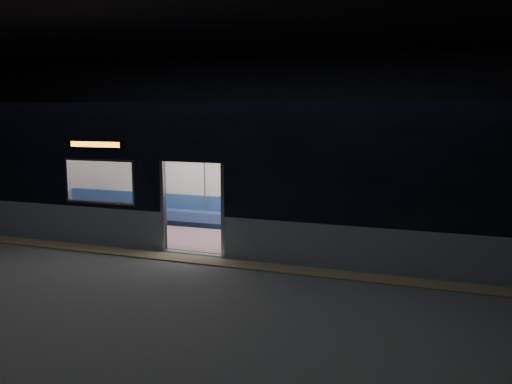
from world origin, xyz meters
The scene contains 7 objects.
station_floor centered at (0.00, 0.00, -0.01)m, with size 24.00×14.00×0.01m, color #47494C.
station_envelope centered at (0.00, 0.00, 3.66)m, with size 24.00×14.00×5.00m.
tactile_strip centered at (0.00, 0.55, 0.01)m, with size 22.80×0.50×0.03m, color #8C7F59.
metro_car centered at (0.00, 2.54, 1.85)m, with size 18.00×3.04×3.35m.
passenger centered at (4.80, 3.55, 0.83)m, with size 0.46×0.76×1.45m.
handbag centered at (4.76, 3.30, 0.69)m, with size 0.27×0.23×0.14m, color black.
transit_map centered at (4.49, 3.85, 1.44)m, with size 0.90×0.03×0.59m, color white.
Camera 1 is at (5.40, -9.46, 3.12)m, focal length 38.00 mm.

